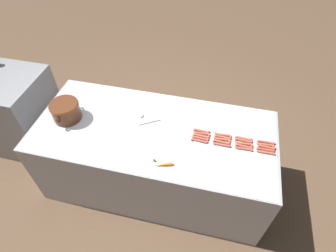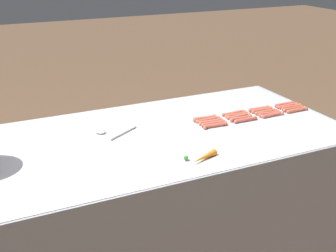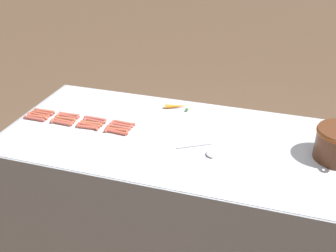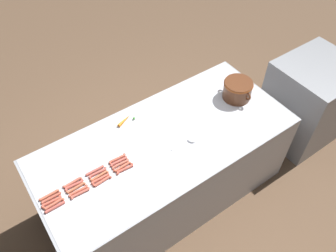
{
  "view_description": "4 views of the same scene",
  "coord_description": "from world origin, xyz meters",
  "px_view_note": "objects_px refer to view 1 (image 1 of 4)",
  "views": [
    {
      "loc": [
        -1.65,
        -0.53,
        2.79
      ],
      "look_at": [
        -0.02,
        -0.14,
        0.98
      ],
      "focal_mm": 29.09,
      "sensor_mm": 36.0,
      "label": 1
    },
    {
      "loc": [
        -2.0,
        0.76,
        1.82
      ],
      "look_at": [
        0.05,
        -0.19,
        0.89
      ],
      "focal_mm": 46.48,
      "sensor_mm": 36.0,
      "label": 2
    },
    {
      "loc": [
        2.1,
        0.53,
        2.16
      ],
      "look_at": [
        0.02,
        -0.12,
        0.95
      ],
      "focal_mm": 43.66,
      "sensor_mm": 36.0,
      "label": 3
    },
    {
      "loc": [
        1.53,
        -1.04,
        3.13
      ],
      "look_at": [
        -0.09,
        0.1,
        0.9
      ],
      "focal_mm": 35.92,
      "sensor_mm": 36.0,
      "label": 4
    }
  ],
  "objects_px": {
    "hot_dog_3": "(200,141)",
    "hot_dog_14": "(223,137)",
    "hot_dog_17": "(244,138)",
    "carrot": "(162,164)",
    "hot_dog_1": "(244,149)",
    "back_cabinet": "(17,112)",
    "hot_dog_15": "(202,133)",
    "hot_dog_4": "(266,150)",
    "hot_dog_13": "(244,141)",
    "hot_dog_18": "(223,135)",
    "hot_dog_10": "(222,139)",
    "hot_dog_6": "(221,142)",
    "hot_dog_2": "(222,145)",
    "hot_dog_11": "(201,136)",
    "hot_dog_8": "(267,147)",
    "hot_dog_19": "(202,131)",
    "hot_dog_7": "(200,138)",
    "hot_dog_9": "(244,144)",
    "bean_pot": "(66,110)",
    "hot_dog_5": "(244,146)",
    "hot_dog_0": "(266,152)",
    "hot_dog_12": "(266,145)",
    "hot_dog_16": "(266,142)",
    "serving_spoon": "(144,118)"
  },
  "relations": [
    {
      "from": "hot_dog_3",
      "to": "hot_dog_9",
      "type": "distance_m",
      "value": 0.4
    },
    {
      "from": "hot_dog_18",
      "to": "hot_dog_5",
      "type": "bearing_deg",
      "value": -115.47
    },
    {
      "from": "hot_dog_10",
      "to": "hot_dog_15",
      "type": "bearing_deg",
      "value": 81.42
    },
    {
      "from": "hot_dog_4",
      "to": "hot_dog_13",
      "type": "distance_m",
      "value": 0.2
    },
    {
      "from": "hot_dog_19",
      "to": "hot_dog_18",
      "type": "bearing_deg",
      "value": -90.7
    },
    {
      "from": "hot_dog_0",
      "to": "hot_dog_8",
      "type": "bearing_deg",
      "value": -5.95
    },
    {
      "from": "back_cabinet",
      "to": "carrot",
      "type": "height_order",
      "value": "back_cabinet"
    },
    {
      "from": "hot_dog_6",
      "to": "hot_dog_13",
      "type": "relative_size",
      "value": 1.0
    },
    {
      "from": "hot_dog_2",
      "to": "hot_dog_17",
      "type": "relative_size",
      "value": 1.0
    },
    {
      "from": "hot_dog_14",
      "to": "hot_dog_16",
      "type": "bearing_deg",
      "value": -85.64
    },
    {
      "from": "hot_dog_14",
      "to": "hot_dog_19",
      "type": "distance_m",
      "value": 0.21
    },
    {
      "from": "hot_dog_15",
      "to": "hot_dog_19",
      "type": "relative_size",
      "value": 1.0
    },
    {
      "from": "hot_dog_8",
      "to": "hot_dog_9",
      "type": "distance_m",
      "value": 0.2
    },
    {
      "from": "hot_dog_1",
      "to": "hot_dog_3",
      "type": "bearing_deg",
      "value": 89.98
    },
    {
      "from": "hot_dog_6",
      "to": "hot_dog_7",
      "type": "distance_m",
      "value": 0.19
    },
    {
      "from": "bean_pot",
      "to": "hot_dog_13",
      "type": "bearing_deg",
      "value": -87.04
    },
    {
      "from": "carrot",
      "to": "hot_dog_1",
      "type": "bearing_deg",
      "value": -63.43
    },
    {
      "from": "carrot",
      "to": "hot_dog_13",
      "type": "bearing_deg",
      "value": -57.07
    },
    {
      "from": "hot_dog_8",
      "to": "hot_dog_12",
      "type": "height_order",
      "value": "same"
    },
    {
      "from": "hot_dog_13",
      "to": "hot_dog_2",
      "type": "bearing_deg",
      "value": 116.96
    },
    {
      "from": "hot_dog_2",
      "to": "hot_dog_13",
      "type": "bearing_deg",
      "value": -63.04
    },
    {
      "from": "hot_dog_3",
      "to": "hot_dog_6",
      "type": "bearing_deg",
      "value": -80.99
    },
    {
      "from": "hot_dog_12",
      "to": "hot_dog_17",
      "type": "bearing_deg",
      "value": 81.49
    },
    {
      "from": "hot_dog_17",
      "to": "hot_dog_19",
      "type": "bearing_deg",
      "value": 89.59
    },
    {
      "from": "hot_dog_5",
      "to": "hot_dog_10",
      "type": "xyz_separation_m",
      "value": [
        0.04,
        0.2,
        0.0
      ]
    },
    {
      "from": "hot_dog_6",
      "to": "hot_dog_19",
      "type": "relative_size",
      "value": 1.0
    },
    {
      "from": "back_cabinet",
      "to": "hot_dog_14",
      "type": "distance_m",
      "value": 2.48
    },
    {
      "from": "hot_dog_11",
      "to": "hot_dog_17",
      "type": "xyz_separation_m",
      "value": [
        0.06,
        -0.38,
        0.0
      ]
    },
    {
      "from": "hot_dog_1",
      "to": "hot_dog_7",
      "type": "relative_size",
      "value": 1.0
    },
    {
      "from": "hot_dog_7",
      "to": "hot_dog_14",
      "type": "distance_m",
      "value": 0.21
    },
    {
      "from": "hot_dog_6",
      "to": "hot_dog_8",
      "type": "height_order",
      "value": "same"
    },
    {
      "from": "hot_dog_0",
      "to": "hot_dog_19",
      "type": "distance_m",
      "value": 0.6
    },
    {
      "from": "hot_dog_18",
      "to": "hot_dog_7",
      "type": "bearing_deg",
      "value": 114.59
    },
    {
      "from": "hot_dog_6",
      "to": "hot_dog_17",
      "type": "height_order",
      "value": "same"
    },
    {
      "from": "hot_dog_3",
      "to": "hot_dog_12",
      "type": "distance_m",
      "value": 0.59
    },
    {
      "from": "hot_dog_18",
      "to": "hot_dog_10",
      "type": "bearing_deg",
      "value": 177.45
    },
    {
      "from": "hot_dog_15",
      "to": "hot_dog_1",
      "type": "bearing_deg",
      "value": -103.4
    },
    {
      "from": "hot_dog_3",
      "to": "hot_dog_14",
      "type": "relative_size",
      "value": 1.0
    },
    {
      "from": "hot_dog_11",
      "to": "hot_dog_8",
      "type": "bearing_deg",
      "value": -89.77
    },
    {
      "from": "hot_dog_0",
      "to": "hot_dog_1",
      "type": "distance_m",
      "value": 0.19
    },
    {
      "from": "hot_dog_15",
      "to": "hot_dog_7",
      "type": "bearing_deg",
      "value": 177.57
    },
    {
      "from": "hot_dog_17",
      "to": "carrot",
      "type": "distance_m",
      "value": 0.8
    },
    {
      "from": "hot_dog_10",
      "to": "hot_dog_3",
      "type": "bearing_deg",
      "value": 107.83
    },
    {
      "from": "back_cabinet",
      "to": "hot_dog_4",
      "type": "distance_m",
      "value": 2.86
    },
    {
      "from": "hot_dog_15",
      "to": "hot_dog_3",
      "type": "bearing_deg",
      "value": 176.21
    },
    {
      "from": "hot_dog_1",
      "to": "hot_dog_14",
      "type": "bearing_deg",
      "value": 64.56
    },
    {
      "from": "hot_dog_1",
      "to": "hot_dog_16",
      "type": "height_order",
      "value": "same"
    },
    {
      "from": "hot_dog_14",
      "to": "hot_dog_11",
      "type": "bearing_deg",
      "value": 99.0
    },
    {
      "from": "hot_dog_19",
      "to": "serving_spoon",
      "type": "xyz_separation_m",
      "value": [
        0.05,
        0.58,
        -0.0
      ]
    },
    {
      "from": "hot_dog_10",
      "to": "hot_dog_9",
      "type": "bearing_deg",
      "value": -91.54
    }
  ]
}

